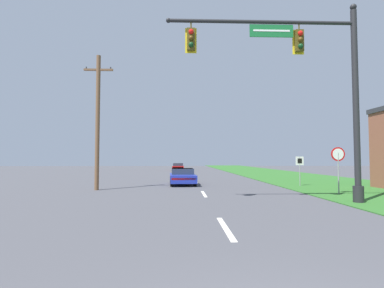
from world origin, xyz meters
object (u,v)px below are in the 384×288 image
(stop_sign, at_px, (338,160))
(route_sign_post, at_px, (300,164))
(signal_mast, at_px, (313,81))
(far_car, at_px, (178,167))
(utility_pole_near, at_px, (98,120))
(car_ahead, at_px, (182,176))

(stop_sign, relative_size, route_sign_post, 1.23)
(signal_mast, relative_size, far_car, 2.05)
(stop_sign, xyz_separation_m, utility_pole_near, (-13.70, 2.62, 2.47))
(far_car, bearing_deg, stop_sign, -74.62)
(signal_mast, bearing_deg, route_sign_post, 72.35)
(signal_mast, height_order, far_car, signal_mast)
(route_sign_post, bearing_deg, signal_mast, -107.65)
(route_sign_post, distance_m, utility_pole_near, 13.89)
(stop_sign, bearing_deg, far_car, 105.38)
(signal_mast, xyz_separation_m, utility_pole_near, (-10.91, 5.89, -0.95))
(signal_mast, xyz_separation_m, far_car, (-6.30, 36.27, -4.68))
(utility_pole_near, bearing_deg, far_car, 81.36)
(far_car, height_order, utility_pole_near, utility_pole_near)
(signal_mast, xyz_separation_m, car_ahead, (-5.65, 9.61, -4.68))
(stop_sign, distance_m, utility_pole_near, 14.16)
(far_car, xyz_separation_m, route_sign_post, (8.83, -28.31, 0.92))
(car_ahead, distance_m, far_car, 26.66)
(signal_mast, distance_m, stop_sign, 5.49)
(car_ahead, xyz_separation_m, stop_sign, (8.43, -6.34, 1.26))
(far_car, bearing_deg, car_ahead, -88.61)
(signal_mast, relative_size, car_ahead, 2.00)
(far_car, bearing_deg, signal_mast, -80.15)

